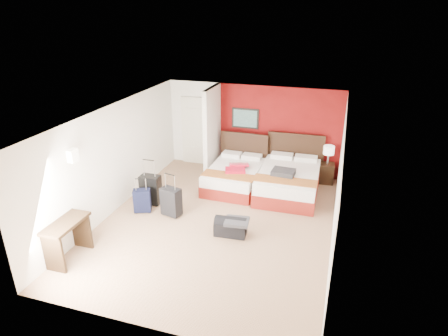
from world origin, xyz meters
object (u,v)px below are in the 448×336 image
at_px(suitcase_charcoal, 171,203).
at_px(duffel_bag, 231,227).
at_px(bed_left, 234,177).
at_px(desk, 68,240).
at_px(red_suitcase_open, 237,168).
at_px(table_lamp, 328,155).
at_px(nightstand, 326,173).
at_px(suitcase_black, 151,190).
at_px(bed_right, 288,182).
at_px(suitcase_navy, 142,202).

bearing_deg(suitcase_charcoal, duffel_bag, -0.28).
height_order(bed_left, desk, desk).
bearing_deg(red_suitcase_open, table_lamp, 9.56).
relative_size(nightstand, desk, 0.56).
relative_size(bed_left, suitcase_black, 2.62).
height_order(table_lamp, desk, table_lamp).
relative_size(table_lamp, duffel_bag, 0.76).
bearing_deg(suitcase_charcoal, bed_right, 52.32).
distance_m(bed_right, nightstand, 1.34).
xyz_separation_m(red_suitcase_open, nightstand, (2.23, 1.13, -0.33)).
xyz_separation_m(suitcase_black, duffel_bag, (2.25, -0.76, -0.19)).
xyz_separation_m(suitcase_navy, duffel_bag, (2.26, -0.32, -0.10)).
bearing_deg(nightstand, desk, -135.45).
distance_m(bed_left, suitcase_charcoal, 2.14).
distance_m(bed_right, desk, 5.40).
distance_m(suitcase_navy, duffel_bag, 2.28).
relative_size(nightstand, suitcase_charcoal, 0.83).
bearing_deg(table_lamp, desk, -131.67).
relative_size(table_lamp, suitcase_charcoal, 0.78).
xyz_separation_m(bed_right, duffel_bag, (-0.86, -2.31, -0.15)).
distance_m(bed_left, duffel_bag, 2.35).
height_order(nightstand, duffel_bag, nightstand).
relative_size(suitcase_black, duffel_bag, 1.07).
relative_size(table_lamp, suitcase_black, 0.72).
distance_m(bed_right, suitcase_navy, 3.70).
relative_size(nightstand, suitcase_black, 0.77).
height_order(red_suitcase_open, suitcase_navy, red_suitcase_open).
xyz_separation_m(nightstand, suitcase_navy, (-4.02, -2.98, -0.00)).
xyz_separation_m(suitcase_black, suitcase_charcoal, (0.71, -0.38, -0.03)).
distance_m(bed_right, suitcase_charcoal, 3.08).
relative_size(red_suitcase_open, suitcase_charcoal, 1.07).
height_order(bed_left, suitcase_navy, bed_left).
relative_size(suitcase_navy, desk, 0.56).
bearing_deg(red_suitcase_open, nightstand, 9.56).
bearing_deg(suitcase_charcoal, suitcase_navy, -162.09).
relative_size(nightstand, suitcase_navy, 1.01).
relative_size(bed_right, duffel_bag, 3.16).
bearing_deg(suitcase_charcoal, desk, -105.83).
relative_size(duffel_bag, desk, 0.69).
relative_size(suitcase_charcoal, suitcase_navy, 1.21).
xyz_separation_m(nightstand, desk, (-4.48, -5.04, 0.13)).
bearing_deg(bed_right, suitcase_navy, -148.51).
xyz_separation_m(bed_left, duffel_bag, (0.57, -2.28, -0.11)).
distance_m(suitcase_charcoal, suitcase_navy, 0.73).
bearing_deg(suitcase_black, bed_left, 41.66).
bearing_deg(nightstand, suitcase_charcoal, -142.18).
bearing_deg(desk, red_suitcase_open, 59.53).
bearing_deg(suitcase_charcoal, nightstand, 55.07).
height_order(suitcase_black, duffel_bag, suitcase_black).
xyz_separation_m(red_suitcase_open, suitcase_black, (-1.79, -1.42, -0.25)).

